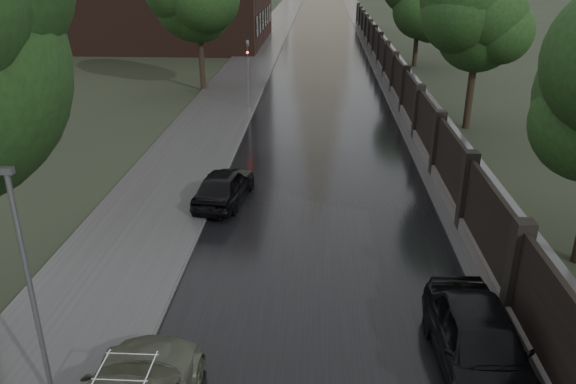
% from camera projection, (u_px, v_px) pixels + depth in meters
% --- Properties ---
extents(fence_right, '(0.45, 75.72, 2.70)m').
position_uv_depth(fence_right, '(390.00, 72.00, 38.44)').
color(fence_right, '#383533').
rests_on(fence_right, ground).
extents(tree_left_far, '(4.25, 4.25, 7.39)m').
position_uv_depth(tree_left_far, '(199.00, 9.00, 35.59)').
color(tree_left_far, black).
rests_on(tree_left_far, ground).
extents(tree_right_b, '(4.08, 4.08, 7.01)m').
position_uv_depth(tree_right_b, '(478.00, 31.00, 27.54)').
color(tree_right_b, black).
rests_on(tree_right_b, ground).
extents(tree_right_c, '(4.08, 4.08, 7.01)m').
position_uv_depth(tree_right_c, '(420.00, 3.00, 44.10)').
color(tree_right_c, black).
rests_on(tree_right_c, ground).
extents(lamp_post, '(0.25, 0.12, 5.11)m').
position_uv_depth(lamp_post, '(31.00, 293.00, 10.24)').
color(lamp_post, '#59595E').
rests_on(lamp_post, ground).
extents(traffic_light, '(0.16, 0.32, 4.00)m').
position_uv_depth(traffic_light, '(248.00, 69.00, 31.90)').
color(traffic_light, '#59595E').
rests_on(traffic_light, ground).
extents(hatchback_left, '(2.04, 3.98, 1.30)m').
position_uv_depth(hatchback_left, '(224.00, 186.00, 20.34)').
color(hatchback_left, black).
rests_on(hatchback_left, ground).
extents(car_right_near, '(1.94, 4.57, 1.54)m').
position_uv_depth(car_right_near, '(480.00, 343.00, 11.87)').
color(car_right_near, black).
rests_on(car_right_near, ground).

